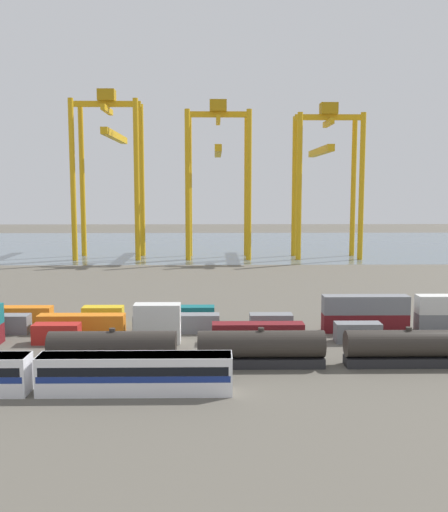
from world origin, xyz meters
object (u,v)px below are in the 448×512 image
freight_tank_row (408,347)px  gantry_crane_west (110,156)px  gantry_crane_east (326,165)px  shipping_container_8 (82,324)px  shipping_container_11 (365,323)px  shipping_container_19 (194,315)px  shipping_container_18 (103,315)px  shipping_container_2 (57,333)px  gantry_crane_central (218,164)px  passenger_train (34,372)px

freight_tank_row → gantry_crane_west: (-52.66, 106.57, 27.31)m
gantry_crane_east → shipping_container_8: bearing=-119.6°
shipping_container_11 → shipping_container_19: same height
shipping_container_11 → shipping_container_18: 38.55m
shipping_container_8 → gantry_crane_east: (51.32, 90.36, 25.60)m
shipping_container_2 → shipping_container_8: 5.88m
gantry_crane_west → shipping_container_19: bearing=-72.1°
shipping_container_19 → gantry_crane_central: size_ratio=0.13×
freight_tank_row → gantry_crane_east: gantry_crane_east is taller
passenger_train → freight_tank_row: size_ratio=0.48×
shipping_container_2 → shipping_container_19: same height
shipping_container_11 → shipping_container_2: bearing=-172.5°
freight_tank_row → shipping_container_19: bearing=139.6°
passenger_train → gantry_crane_east: size_ratio=0.89×
shipping_container_8 → gantry_crane_west: 95.66m
shipping_container_2 → gantry_crane_east: size_ratio=0.14×
freight_tank_row → gantry_crane_central: bearing=101.2°
gantry_crane_west → shipping_container_18: bearing=-80.8°
passenger_train → freight_tank_row: (40.07, 8.35, 0.01)m
gantry_crane_central → gantry_crane_east: (31.54, 0.04, -0.30)m
freight_tank_row → shipping_container_19: 33.10m
shipping_container_8 → shipping_container_19: bearing=19.4°
shipping_container_11 → gantry_crane_east: gantry_crane_east is taller
shipping_container_8 → shipping_container_2: bearing=-109.9°
shipping_container_8 → gantry_crane_east: bearing=60.4°
passenger_train → shipping_container_18: passenger_train is taller
shipping_container_18 → shipping_container_2: bearing=-109.7°
passenger_train → shipping_container_8: (-0.84, 24.26, -0.84)m
gantry_crane_central → shipping_container_18: bearing=-101.9°
shipping_container_18 → gantry_crane_central: gantry_crane_central is taller
shipping_container_11 → shipping_container_18: same height
shipping_container_11 → gantry_crane_central: bearing=102.7°
shipping_container_19 → shipping_container_2: bearing=-148.0°
shipping_container_11 → shipping_container_18: bearing=171.7°
passenger_train → shipping_container_19: (14.87, 29.80, -0.84)m
shipping_container_19 → gantry_crane_east: size_ratio=0.14×
shipping_container_19 → passenger_train: bearing=-116.5°
shipping_container_19 → gantry_crane_east: bearing=67.2°
shipping_container_8 → shipping_container_11: bearing=0.0°
freight_tank_row → shipping_container_8: size_ratio=6.76×
passenger_train → gantry_crane_east: (50.49, 114.63, 24.76)m
shipping_container_8 → gantry_crane_east: gantry_crane_east is taller
passenger_train → gantry_crane_west: bearing=96.3°
gantry_crane_central → gantry_crane_east: gantry_crane_central is taller
freight_tank_row → shipping_container_18: 44.46m
freight_tank_row → shipping_container_18: freight_tank_row is taller
shipping_container_2 → shipping_container_8: bearing=70.1°
shipping_container_2 → gantry_crane_east: (53.32, 95.90, 25.60)m
shipping_container_11 → gantry_crane_west: 108.18m
shipping_container_2 → freight_tank_row: bearing=-13.6°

